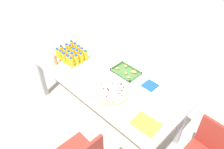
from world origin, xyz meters
TOP-DOWN VIEW (x-y plane):
  - ground_plane at (0.00, 0.00)m, footprint 12.00×12.00m
  - party_table at (0.00, 0.00)m, footprint 2.03×0.84m
  - juice_bottle_0 at (-0.68, -0.16)m, footprint 0.06×0.06m
  - juice_bottle_1 at (-0.61, -0.16)m, footprint 0.05×0.05m
  - juice_bottle_2 at (-0.53, -0.16)m, footprint 0.06×0.06m
  - juice_bottle_3 at (-0.46, -0.15)m, footprint 0.06×0.06m
  - juice_bottle_4 at (-0.38, -0.16)m, footprint 0.05×0.05m
  - juice_bottle_5 at (-0.68, -0.09)m, footprint 0.06×0.06m
  - juice_bottle_6 at (-0.61, -0.09)m, footprint 0.06×0.06m
  - juice_bottle_7 at (-0.53, -0.09)m, footprint 0.06×0.06m
  - juice_bottle_8 at (-0.46, -0.09)m, footprint 0.06×0.06m
  - juice_bottle_9 at (-0.38, -0.09)m, footprint 0.05×0.05m
  - juice_bottle_10 at (-0.68, -0.01)m, footprint 0.06×0.06m
  - juice_bottle_11 at (-0.61, -0.01)m, footprint 0.06×0.06m
  - juice_bottle_12 at (-0.53, -0.01)m, footprint 0.06×0.06m
  - juice_bottle_13 at (-0.46, -0.01)m, footprint 0.05×0.05m
  - juice_bottle_14 at (-0.38, -0.01)m, footprint 0.06×0.06m
  - juice_bottle_15 at (-0.68, 0.07)m, footprint 0.06×0.06m
  - juice_bottle_16 at (-0.60, 0.07)m, footprint 0.06×0.06m
  - juice_bottle_17 at (-0.53, 0.07)m, footprint 0.06×0.06m
  - juice_bottle_18 at (-0.46, 0.07)m, footprint 0.05×0.05m
  - juice_bottle_19 at (-0.38, 0.06)m, footprint 0.05×0.05m
  - fruit_pizza at (0.29, -0.15)m, footprint 0.37×0.37m
  - snack_tray at (0.16, 0.23)m, footprint 0.32×0.22m
  - plate_stack at (-0.10, -0.12)m, footprint 0.19×0.19m
  - napkin_stack at (0.51, 0.24)m, footprint 0.15×0.15m
  - cardboard_tube at (-0.56, -0.27)m, footprint 0.04×0.04m
  - paper_folder at (0.80, -0.21)m, footprint 0.27×0.22m

SIDE VIEW (x-z plane):
  - ground_plane at x=0.00m, z-range 0.00..0.00m
  - party_table at x=0.00m, z-range 0.30..1.04m
  - paper_folder at x=0.80m, z-range 0.74..0.74m
  - napkin_stack at x=0.51m, z-range 0.74..0.75m
  - snack_tray at x=0.16m, z-range 0.73..0.77m
  - fruit_pizza at x=0.29m, z-range 0.73..0.77m
  - plate_stack at x=-0.10m, z-range 0.74..0.78m
  - juice_bottle_6 at x=-0.61m, z-range 0.73..0.87m
  - juice_bottle_10 at x=-0.68m, z-range 0.73..0.87m
  - juice_bottle_0 at x=-0.68m, z-range 0.73..0.87m
  - juice_bottle_14 at x=-0.38m, z-range 0.73..0.87m
  - juice_bottle_18 at x=-0.46m, z-range 0.73..0.87m
  - juice_bottle_3 at x=-0.46m, z-range 0.73..0.87m
  - juice_bottle_12 at x=-0.53m, z-range 0.73..0.87m
  - juice_bottle_8 at x=-0.46m, z-range 0.73..0.87m
  - juice_bottle_19 at x=-0.38m, z-range 0.73..0.87m
  - juice_bottle_2 at x=-0.53m, z-range 0.73..0.88m
  - juice_bottle_7 at x=-0.53m, z-range 0.73..0.88m
  - juice_bottle_1 at x=-0.61m, z-range 0.73..0.88m
  - juice_bottle_4 at x=-0.38m, z-range 0.73..0.88m
  - juice_bottle_9 at x=-0.38m, z-range 0.73..0.88m
  - juice_bottle_5 at x=-0.68m, z-range 0.73..0.88m
  - juice_bottle_11 at x=-0.61m, z-range 0.73..0.88m
  - juice_bottle_17 at x=-0.53m, z-range 0.73..0.88m
  - juice_bottle_16 at x=-0.60m, z-range 0.73..0.88m
  - juice_bottle_13 at x=-0.46m, z-range 0.73..0.88m
  - juice_bottle_15 at x=-0.68m, z-range 0.73..0.88m
  - cardboard_tube at x=-0.56m, z-range 0.74..0.88m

